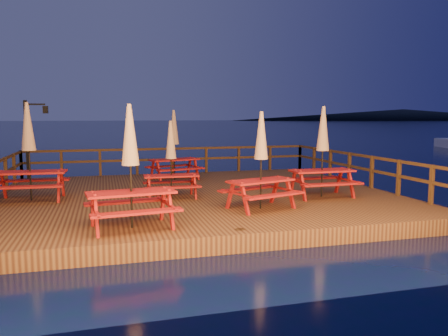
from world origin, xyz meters
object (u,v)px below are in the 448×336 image
(lamp_post, at_px, (31,132))
(picnic_table_0, at_px, (171,158))
(picnic_table_2, at_px, (29,150))
(picnic_table_1, at_px, (261,159))

(lamp_post, relative_size, picnic_table_0, 1.32)
(picnic_table_2, bearing_deg, picnic_table_1, -22.03)
(picnic_table_1, bearing_deg, lamp_post, 114.74)
(picnic_table_0, xyz_separation_m, picnic_table_1, (2.03, -2.12, 0.14))
(picnic_table_1, relative_size, picnic_table_2, 0.91)
(lamp_post, xyz_separation_m, picnic_table_1, (6.55, -7.26, -0.48))
(picnic_table_2, bearing_deg, picnic_table_0, -6.87)
(picnic_table_0, relative_size, picnic_table_2, 0.81)
(picnic_table_0, xyz_separation_m, picnic_table_2, (-3.95, 0.70, 0.27))
(lamp_post, height_order, picnic_table_0, lamp_post)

